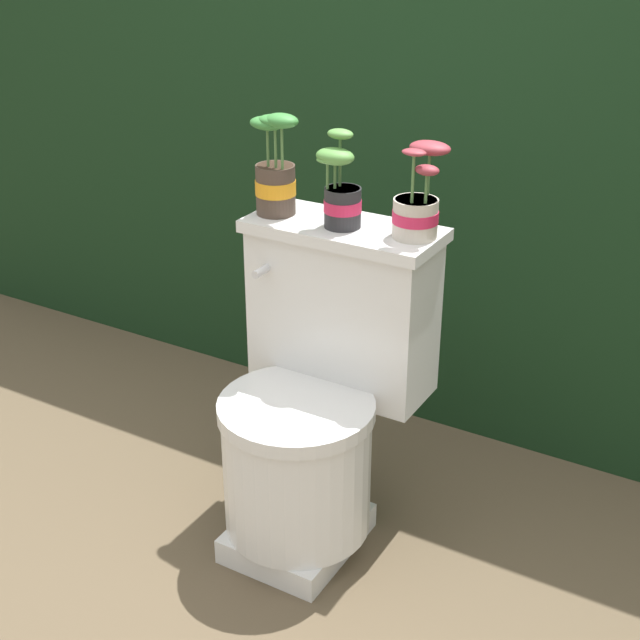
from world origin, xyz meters
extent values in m
plane|color=brown|center=(0.00, 0.00, 0.00)|extent=(12.00, 12.00, 0.00)
cube|color=black|center=(0.00, 1.21, 0.72)|extent=(4.13, 0.88, 1.45)
cube|color=silver|center=(-0.02, 0.04, 0.03)|extent=(0.29, 0.34, 0.07)
cylinder|color=silver|center=(-0.02, 0.04, 0.23)|extent=(0.37, 0.37, 0.33)
cylinder|color=silver|center=(-0.02, 0.04, 0.41)|extent=(0.39, 0.39, 0.04)
cube|color=silver|center=(-0.02, 0.27, 0.58)|extent=(0.46, 0.20, 0.41)
cube|color=silver|center=(-0.02, 0.27, 0.80)|extent=(0.49, 0.22, 0.03)
cylinder|color=silver|center=(-0.18, 0.15, 0.71)|extent=(0.02, 0.05, 0.02)
cylinder|color=#47382D|center=(-0.21, 0.26, 0.88)|extent=(0.10, 0.10, 0.12)
cylinder|color=orange|center=(-0.21, 0.26, 0.89)|extent=(0.10, 0.10, 0.04)
cylinder|color=#332319|center=(-0.21, 0.26, 0.94)|extent=(0.09, 0.09, 0.01)
cylinder|color=#4C753D|center=(-0.22, 0.24, 0.99)|extent=(0.01, 0.01, 0.10)
ellipsoid|color=#387F38|center=(-0.22, 0.24, 1.05)|extent=(0.09, 0.06, 0.03)
cylinder|color=#4C753D|center=(-0.19, 0.24, 1.00)|extent=(0.01, 0.01, 0.11)
ellipsoid|color=#387F38|center=(-0.19, 0.24, 1.06)|extent=(0.09, 0.06, 0.03)
cylinder|color=#4C753D|center=(-0.17, 0.24, 1.00)|extent=(0.01, 0.01, 0.11)
ellipsoid|color=#387F38|center=(-0.17, 0.24, 1.06)|extent=(0.09, 0.06, 0.03)
cylinder|color=#262628|center=(-0.02, 0.26, 0.87)|extent=(0.09, 0.09, 0.10)
cylinder|color=#D1234C|center=(-0.02, 0.26, 0.87)|extent=(0.09, 0.09, 0.03)
cylinder|color=#332319|center=(-0.02, 0.26, 0.91)|extent=(0.08, 0.08, 0.01)
cylinder|color=#4C753D|center=(-0.03, 0.27, 0.98)|extent=(0.01, 0.01, 0.12)
ellipsoid|color=#569342|center=(-0.03, 0.27, 1.04)|extent=(0.07, 0.05, 0.02)
cylinder|color=#4C753D|center=(-0.03, 0.25, 0.95)|extent=(0.01, 0.01, 0.07)
ellipsoid|color=#569342|center=(-0.03, 0.25, 0.99)|extent=(0.10, 0.07, 0.04)
cylinder|color=#4C753D|center=(-0.04, 0.23, 0.95)|extent=(0.01, 0.01, 0.06)
ellipsoid|color=#569342|center=(-0.04, 0.23, 0.99)|extent=(0.06, 0.04, 0.02)
cylinder|color=beige|center=(0.16, 0.28, 0.86)|extent=(0.11, 0.11, 0.09)
cylinder|color=#D1234C|center=(0.16, 0.28, 0.87)|extent=(0.11, 0.11, 0.03)
cylinder|color=#332319|center=(0.16, 0.28, 0.91)|extent=(0.10, 0.10, 0.01)
cylinder|color=#4C753D|center=(0.17, 0.25, 0.97)|extent=(0.01, 0.01, 0.11)
ellipsoid|color=#93333D|center=(0.17, 0.25, 1.03)|extent=(0.06, 0.04, 0.02)
cylinder|color=#4C753D|center=(0.20, 0.27, 0.95)|extent=(0.01, 0.01, 0.07)
ellipsoid|color=#93333D|center=(0.20, 0.27, 0.99)|extent=(0.06, 0.04, 0.02)
cylinder|color=#4C753D|center=(0.17, 0.33, 0.96)|extent=(0.01, 0.01, 0.10)
ellipsoid|color=#93333D|center=(0.17, 0.33, 1.02)|extent=(0.10, 0.07, 0.03)
camera|label=1|loc=(0.97, -1.53, 1.55)|focal=50.00mm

